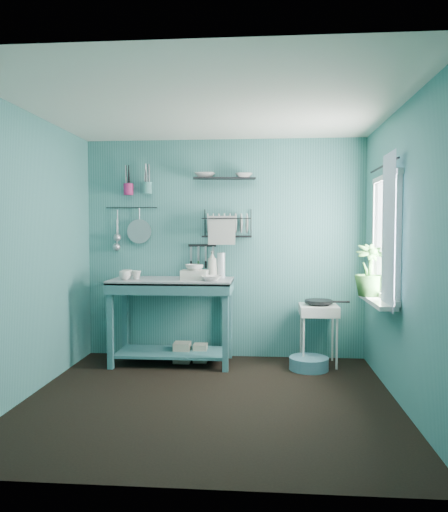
# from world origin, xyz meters

# --- Properties ---
(floor) EXTENTS (3.20, 3.20, 0.00)m
(floor) POSITION_xyz_m (0.00, 0.00, 0.00)
(floor) COLOR black
(floor) RESTS_ON ground
(ceiling) EXTENTS (3.20, 3.20, 0.00)m
(ceiling) POSITION_xyz_m (0.00, 0.00, 2.50)
(ceiling) COLOR silver
(ceiling) RESTS_ON ground
(wall_back) EXTENTS (3.20, 0.00, 3.20)m
(wall_back) POSITION_xyz_m (0.00, 1.50, 1.25)
(wall_back) COLOR #3A7876
(wall_back) RESTS_ON ground
(wall_front) EXTENTS (3.20, 0.00, 3.20)m
(wall_front) POSITION_xyz_m (0.00, -1.50, 1.25)
(wall_front) COLOR #3A7876
(wall_front) RESTS_ON ground
(wall_left) EXTENTS (0.00, 3.00, 3.00)m
(wall_left) POSITION_xyz_m (-1.60, 0.00, 1.25)
(wall_left) COLOR #3A7876
(wall_left) RESTS_ON ground
(wall_right) EXTENTS (0.00, 3.00, 3.00)m
(wall_right) POSITION_xyz_m (1.60, 0.00, 1.25)
(wall_right) COLOR #3A7876
(wall_right) RESTS_ON ground
(work_counter) EXTENTS (1.36, 0.76, 0.93)m
(work_counter) POSITION_xyz_m (-0.54, 1.13, 0.47)
(work_counter) COLOR #34696E
(work_counter) RESTS_ON floor
(mug_left) EXTENTS (0.12, 0.12, 0.10)m
(mug_left) POSITION_xyz_m (-1.02, 0.97, 0.98)
(mug_left) COLOR silver
(mug_left) RESTS_ON work_counter
(mug_mid) EXTENTS (0.14, 0.14, 0.09)m
(mug_mid) POSITION_xyz_m (-0.92, 1.07, 0.98)
(mug_mid) COLOR silver
(mug_mid) RESTS_ON work_counter
(mug_right) EXTENTS (0.17, 0.17, 0.10)m
(mug_right) POSITION_xyz_m (-1.04, 1.13, 0.98)
(mug_right) COLOR silver
(mug_right) RESTS_ON work_counter
(wash_tub) EXTENTS (0.28, 0.22, 0.10)m
(wash_tub) POSITION_xyz_m (-0.29, 1.11, 0.98)
(wash_tub) COLOR beige
(wash_tub) RESTS_ON work_counter
(tub_bowl) EXTENTS (0.19, 0.19, 0.06)m
(tub_bowl) POSITION_xyz_m (-0.29, 1.11, 1.06)
(tub_bowl) COLOR silver
(tub_bowl) RESTS_ON wash_tub
(soap_bottle) EXTENTS (0.12, 0.12, 0.30)m
(soap_bottle) POSITION_xyz_m (-0.12, 1.33, 1.08)
(soap_bottle) COLOR beige
(soap_bottle) RESTS_ON work_counter
(water_bottle) EXTENTS (0.09, 0.09, 0.28)m
(water_bottle) POSITION_xyz_m (-0.02, 1.35, 1.07)
(water_bottle) COLOR #AEBAC2
(water_bottle) RESTS_ON work_counter
(counter_bowl) EXTENTS (0.22, 0.22, 0.05)m
(counter_bowl) POSITION_xyz_m (-0.09, 0.98, 0.96)
(counter_bowl) COLOR silver
(counter_bowl) RESTS_ON work_counter
(hotplate_stand) EXTENTS (0.48, 0.48, 0.65)m
(hotplate_stand) POSITION_xyz_m (1.05, 1.21, 0.33)
(hotplate_stand) COLOR silver
(hotplate_stand) RESTS_ON floor
(frying_pan) EXTENTS (0.30, 0.30, 0.03)m
(frying_pan) POSITION_xyz_m (1.05, 1.21, 0.69)
(frying_pan) COLOR black
(frying_pan) RESTS_ON hotplate_stand
(knife_strip) EXTENTS (0.32, 0.04, 0.03)m
(knife_strip) POSITION_xyz_m (-0.25, 1.47, 1.29)
(knife_strip) COLOR black
(knife_strip) RESTS_ON wall_back
(dish_rack) EXTENTS (0.56, 0.27, 0.32)m
(dish_rack) POSITION_xyz_m (0.04, 1.37, 1.54)
(dish_rack) COLOR black
(dish_rack) RESTS_ON wall_back
(upper_shelf) EXTENTS (0.72, 0.28, 0.01)m
(upper_shelf) POSITION_xyz_m (0.01, 1.40, 2.05)
(upper_shelf) COLOR black
(upper_shelf) RESTS_ON wall_back
(shelf_bowl_left) EXTENTS (0.24, 0.24, 0.06)m
(shelf_bowl_left) POSITION_xyz_m (-0.21, 1.40, 2.09)
(shelf_bowl_left) COLOR silver
(shelf_bowl_left) RESTS_ON upper_shelf
(shelf_bowl_right) EXTENTS (0.20, 0.20, 0.05)m
(shelf_bowl_right) POSITION_xyz_m (0.23, 1.40, 2.05)
(shelf_bowl_right) COLOR silver
(shelf_bowl_right) RESTS_ON upper_shelf
(utensil_cup_magenta) EXTENTS (0.11, 0.11, 0.13)m
(utensil_cup_magenta) POSITION_xyz_m (-1.10, 1.42, 1.93)
(utensil_cup_magenta) COLOR #A51E59
(utensil_cup_magenta) RESTS_ON wall_back
(utensil_cup_teal) EXTENTS (0.11, 0.11, 0.13)m
(utensil_cup_teal) POSITION_xyz_m (-0.88, 1.42, 1.95)
(utensil_cup_teal) COLOR teal
(utensil_cup_teal) RESTS_ON wall_back
(colander) EXTENTS (0.28, 0.03, 0.28)m
(colander) POSITION_xyz_m (-0.99, 1.45, 1.45)
(colander) COLOR #AAACB2
(colander) RESTS_ON wall_back
(ladle_outer) EXTENTS (0.01, 0.01, 0.30)m
(ladle_outer) POSITION_xyz_m (-1.24, 1.46, 1.55)
(ladle_outer) COLOR #AAACB2
(ladle_outer) RESTS_ON wall_back
(ladle_inner) EXTENTS (0.01, 0.01, 0.30)m
(ladle_inner) POSITION_xyz_m (-1.25, 1.46, 1.44)
(ladle_inner) COLOR #AAACB2
(ladle_inner) RESTS_ON wall_back
(hook_rail) EXTENTS (0.60, 0.01, 0.01)m
(hook_rail) POSITION_xyz_m (-1.08, 1.47, 1.72)
(hook_rail) COLOR black
(hook_rail) RESTS_ON wall_back
(window_glass) EXTENTS (0.00, 1.10, 1.10)m
(window_glass) POSITION_xyz_m (1.59, 0.45, 1.40)
(window_glass) COLOR white
(window_glass) RESTS_ON wall_right
(windowsill) EXTENTS (0.16, 0.95, 0.04)m
(windowsill) POSITION_xyz_m (1.50, 0.45, 0.81)
(windowsill) COLOR silver
(windowsill) RESTS_ON wall_right
(curtain) EXTENTS (0.00, 1.35, 1.35)m
(curtain) POSITION_xyz_m (1.52, 0.15, 1.45)
(curtain) COLOR silver
(curtain) RESTS_ON wall_right
(curtain_rod) EXTENTS (0.02, 1.05, 0.02)m
(curtain_rod) POSITION_xyz_m (1.54, 0.45, 2.05)
(curtain_rod) COLOR black
(curtain_rod) RESTS_ON wall_right
(potted_plant) EXTENTS (0.32, 0.32, 0.50)m
(potted_plant) POSITION_xyz_m (1.47, 0.65, 1.08)
(potted_plant) COLOR #2F6729
(potted_plant) RESTS_ON windowsill
(storage_tin_large) EXTENTS (0.18, 0.18, 0.22)m
(storage_tin_large) POSITION_xyz_m (-0.44, 1.18, 0.11)
(storage_tin_large) COLOR gray
(storage_tin_large) RESTS_ON floor
(storage_tin_small) EXTENTS (0.15, 0.15, 0.20)m
(storage_tin_small) POSITION_xyz_m (-0.24, 1.21, 0.10)
(storage_tin_small) COLOR gray
(storage_tin_small) RESTS_ON floor
(floor_basin) EXTENTS (0.41, 0.41, 0.13)m
(floor_basin) POSITION_xyz_m (0.93, 1.00, 0.07)
(floor_basin) COLOR teal
(floor_basin) RESTS_ON floor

